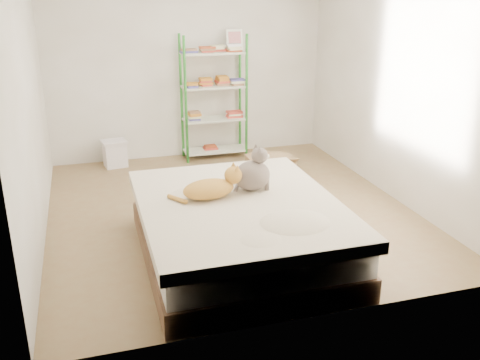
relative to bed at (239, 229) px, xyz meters
name	(u,v)px	position (x,y,z in m)	size (l,w,h in m)	color
room	(229,91)	(0.21, 1.05, 1.03)	(3.81, 4.21, 2.61)	olive
bed	(239,229)	(0.00, 0.00, 0.00)	(1.70, 2.12, 0.54)	brown
orange_cat	(209,187)	(-0.24, 0.14, 0.38)	(0.55, 0.30, 0.22)	gold
grey_cat	(252,169)	(0.19, 0.22, 0.47)	(0.30, 0.36, 0.41)	gray
shelf_unit	(214,92)	(0.51, 2.93, 0.66)	(0.88, 0.36, 1.74)	#2F8C2E
cardboard_box	(270,171)	(0.86, 1.61, -0.09)	(0.54, 0.51, 0.42)	#9A7150
white_bin	(115,153)	(-0.88, 2.90, -0.09)	(0.35, 0.32, 0.36)	white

